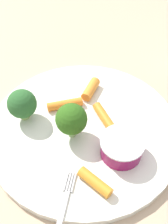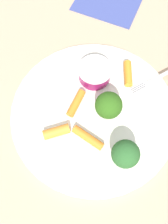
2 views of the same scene
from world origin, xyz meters
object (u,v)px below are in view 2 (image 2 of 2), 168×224
broccoli_floret_0 (109,105)px  carrot_stick_1 (88,138)px  carrot_stick_3 (128,73)px  broccoli_floret_1 (125,154)px  carrot_stick_2 (56,132)px  plate (94,113)px  sauce_cup (95,73)px  carrot_stick_0 (76,103)px

broccoli_floret_0 → carrot_stick_1: size_ratio=1.03×
broccoli_floret_0 → carrot_stick_3: size_ratio=1.18×
broccoli_floret_1 → carrot_stick_2: (0.03, -0.11, -0.02)m
broccoli_floret_1 → carrot_stick_2: bearing=-73.9°
plate → carrot_stick_1: size_ratio=5.13×
plate → sauce_cup: 0.07m
broccoli_floret_0 → broccoli_floret_1: size_ratio=1.10×
plate → carrot_stick_3: bearing=176.6°
carrot_stick_0 → carrot_stick_3: same height
carrot_stick_0 → carrot_stick_3: (-0.11, 0.04, 0.00)m
plate → broccoli_floret_0: size_ratio=5.00×
broccoli_floret_1 → carrot_stick_1: broccoli_floret_1 is taller
carrot_stick_0 → carrot_stick_2: carrot_stick_2 is taller
sauce_cup → carrot_stick_0: bearing=7.2°
carrot_stick_1 → plate: bearing=-154.3°
carrot_stick_0 → carrot_stick_1: size_ratio=0.89×
broccoli_floret_0 → carrot_stick_3: broccoli_floret_0 is taller
broccoli_floret_0 → carrot_stick_0: size_ratio=1.15×
carrot_stick_2 → carrot_stick_3: (-0.17, 0.03, -0.00)m
carrot_stick_2 → carrot_stick_3: carrot_stick_2 is taller
carrot_stick_3 → sauce_cup: bearing=-49.5°
carrot_stick_2 → carrot_stick_0: bearing=-173.6°
carrot_stick_1 → carrot_stick_2: (0.02, -0.05, 0.00)m
plate → carrot_stick_1: (0.05, 0.02, 0.01)m
plate → sauce_cup: (-0.06, -0.04, 0.02)m
broccoli_floret_0 → carrot_stick_3: bearing=-170.4°
broccoli_floret_0 → carrot_stick_0: 0.06m
broccoli_floret_0 → carrot_stick_0: broccoli_floret_0 is taller
broccoli_floret_1 → carrot_stick_1: 0.07m
carrot_stick_2 → carrot_stick_3: bearing=169.2°
carrot_stick_3 → broccoli_floret_0: bearing=9.6°
carrot_stick_2 → plate: bearing=159.5°
plate → sauce_cup: sauce_cup is taller
broccoli_floret_1 → carrot_stick_2: size_ratio=1.19×
sauce_cup → broccoli_floret_1: (0.09, 0.13, 0.02)m
broccoli_floret_0 → carrot_stick_2: (0.08, -0.05, -0.03)m
sauce_cup → broccoli_floret_1: bearing=53.5°
carrot_stick_0 → carrot_stick_1: bearing=55.8°
sauce_cup → carrot_stick_3: sauce_cup is taller
broccoli_floret_1 → carrot_stick_2: 0.12m
broccoli_floret_1 → sauce_cup: bearing=-126.5°
sauce_cup → carrot_stick_1: bearing=31.5°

